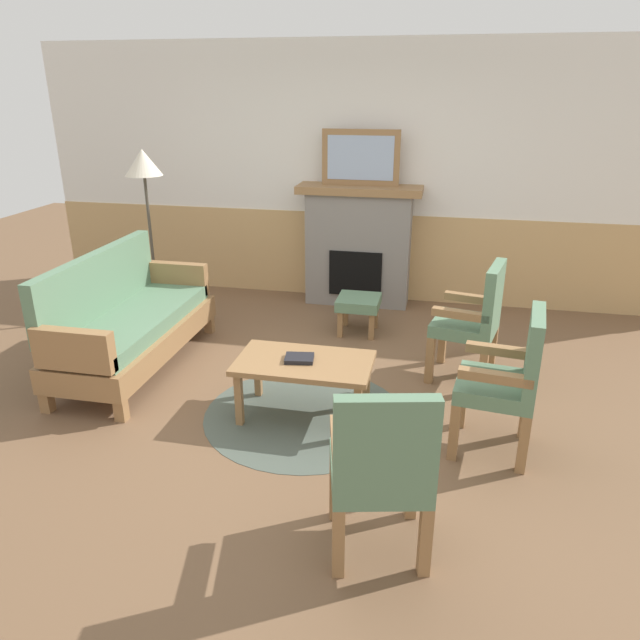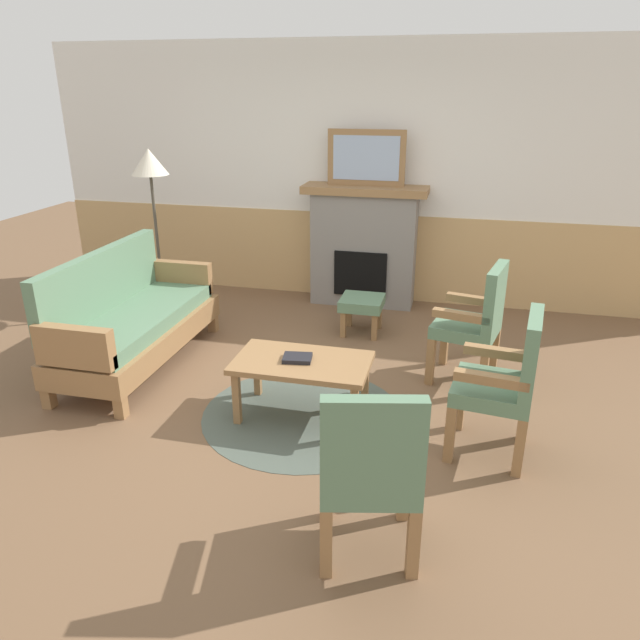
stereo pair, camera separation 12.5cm
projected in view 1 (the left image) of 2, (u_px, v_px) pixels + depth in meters
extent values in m
plane|color=brown|center=(310.00, 404.00, 4.51)|extent=(14.00, 14.00, 0.00)
cube|color=white|center=(363.00, 175.00, 6.38)|extent=(7.20, 0.12, 2.70)
cube|color=tan|center=(361.00, 256.00, 6.64)|extent=(7.20, 0.02, 0.95)
cube|color=gray|center=(358.00, 249.00, 6.43)|extent=(1.10, 0.36, 1.20)
cube|color=black|center=(355.00, 274.00, 6.33)|extent=(0.56, 0.02, 0.48)
cube|color=olive|center=(360.00, 189.00, 6.19)|extent=(1.30, 0.44, 0.08)
cube|color=olive|center=(361.00, 158.00, 6.08)|extent=(0.80, 0.03, 0.56)
cube|color=#9EB2D1|center=(360.00, 158.00, 6.06)|extent=(0.68, 0.01, 0.44)
cube|color=olive|center=(121.00, 410.00, 4.27)|extent=(0.08, 0.08, 0.16)
cube|color=olive|center=(209.00, 324.00, 5.80)|extent=(0.08, 0.08, 0.16)
cube|color=olive|center=(47.00, 401.00, 4.39)|extent=(0.08, 0.08, 0.16)
cube|color=olive|center=(153.00, 320.00, 5.91)|extent=(0.08, 0.08, 0.16)
cube|color=olive|center=(137.00, 338.00, 5.03)|extent=(0.70, 1.80, 0.20)
cube|color=#5B7F60|center=(135.00, 321.00, 4.97)|extent=(0.60, 1.70, 0.12)
cube|color=#5B7F60|center=(97.00, 283.00, 4.91)|extent=(0.10, 1.70, 0.50)
cube|color=olive|center=(73.00, 350.00, 4.15)|extent=(0.60, 0.10, 0.30)
cube|color=olive|center=(177.00, 278.00, 5.70)|extent=(0.60, 0.10, 0.30)
cube|color=olive|center=(239.00, 399.00, 4.17)|extent=(0.05, 0.05, 0.40)
cube|color=olive|center=(358.00, 412.00, 4.01)|extent=(0.05, 0.05, 0.40)
cube|color=olive|center=(258.00, 372.00, 4.57)|extent=(0.05, 0.05, 0.40)
cube|color=olive|center=(366.00, 382.00, 4.41)|extent=(0.05, 0.05, 0.40)
cube|color=olive|center=(304.00, 363.00, 4.21)|extent=(0.96, 0.56, 0.04)
cylinder|color=#4C564C|center=(305.00, 414.00, 4.36)|extent=(1.47, 1.47, 0.01)
cube|color=black|center=(299.00, 358.00, 4.20)|extent=(0.22, 0.19, 0.03)
cube|color=olive|center=(340.00, 324.00, 5.67)|extent=(0.05, 0.05, 0.26)
cube|color=olive|center=(372.00, 327.00, 5.61)|extent=(0.05, 0.05, 0.26)
cube|color=olive|center=(346.00, 313.00, 5.94)|extent=(0.05, 0.05, 0.26)
cube|color=olive|center=(375.00, 315.00, 5.89)|extent=(0.05, 0.05, 0.26)
cube|color=#5B7F60|center=(359.00, 302.00, 5.71)|extent=(0.40, 0.40, 0.10)
cube|color=olive|center=(430.00, 360.00, 4.77)|extent=(0.07, 0.07, 0.40)
cube|color=olive|center=(442.00, 341.00, 5.13)|extent=(0.07, 0.07, 0.40)
cube|color=olive|center=(483.00, 369.00, 4.61)|extent=(0.07, 0.07, 0.40)
cube|color=olive|center=(492.00, 349.00, 4.96)|extent=(0.07, 0.07, 0.40)
cube|color=#5B7F60|center=(464.00, 326.00, 4.78)|extent=(0.57, 0.57, 0.10)
cube|color=#5B7F60|center=(494.00, 295.00, 4.59)|extent=(0.18, 0.49, 0.48)
cube|color=olive|center=(461.00, 315.00, 4.54)|extent=(0.44, 0.16, 0.06)
cube|color=olive|center=(471.00, 298.00, 4.89)|extent=(0.44, 0.16, 0.06)
cube|color=olive|center=(454.00, 432.00, 3.78)|extent=(0.07, 0.07, 0.40)
cube|color=olive|center=(462.00, 401.00, 4.15)|extent=(0.07, 0.07, 0.40)
cube|color=olive|center=(523.00, 444.00, 3.65)|extent=(0.07, 0.07, 0.40)
cube|color=olive|center=(525.00, 411.00, 4.02)|extent=(0.07, 0.07, 0.40)
cube|color=#5B7F60|center=(495.00, 387.00, 3.81)|extent=(0.54, 0.54, 0.10)
cube|color=#5B7F60|center=(534.00, 350.00, 3.64)|extent=(0.14, 0.49, 0.48)
cube|color=olive|center=(495.00, 377.00, 3.57)|extent=(0.45, 0.13, 0.06)
cube|color=olive|center=(500.00, 350.00, 3.93)|extent=(0.45, 0.13, 0.06)
cube|color=olive|center=(335.00, 487.00, 3.26)|extent=(0.07, 0.07, 0.40)
cube|color=olive|center=(411.00, 486.00, 3.27)|extent=(0.07, 0.07, 0.40)
cube|color=olive|center=(338.00, 542.00, 2.87)|extent=(0.07, 0.07, 0.40)
cube|color=olive|center=(425.00, 541.00, 2.88)|extent=(0.07, 0.07, 0.40)
cube|color=#5B7F60|center=(379.00, 472.00, 2.98)|extent=(0.57, 0.57, 0.10)
cube|color=#5B7F60|center=(386.00, 445.00, 2.68)|extent=(0.49, 0.18, 0.48)
cube|color=olive|center=(338.00, 443.00, 2.91)|extent=(0.17, 0.44, 0.06)
cube|color=olive|center=(422.00, 442.00, 2.92)|extent=(0.17, 0.44, 0.06)
cylinder|color=#332D28|center=(159.00, 311.00, 6.32)|extent=(0.24, 0.24, 0.03)
cylinder|color=#4C473D|center=(152.00, 246.00, 6.06)|extent=(0.03, 0.03, 1.40)
cone|color=silver|center=(143.00, 162.00, 5.75)|extent=(0.36, 0.36, 0.25)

